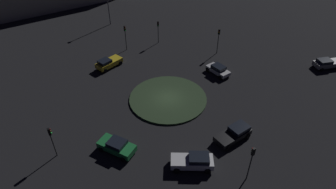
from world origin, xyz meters
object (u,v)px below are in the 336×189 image
car_silver (218,70)px  car_green (117,146)px  car_grey (327,63)px  traffic_light_west (252,158)px  car_white (193,161)px  traffic_light_southeast (219,37)px  car_black (234,133)px  traffic_light_east (125,33)px  traffic_light_northwest (51,137)px  traffic_light_east_near (158,28)px  car_yellow (108,63)px

car_silver → car_green: car_green is taller
car_grey → traffic_light_west: traffic_light_west is taller
car_white → traffic_light_southeast: traffic_light_southeast is taller
car_silver → car_white: 18.60m
car_grey → traffic_light_west: 27.56m
car_black → traffic_light_west: bearing=57.4°
car_silver → traffic_light_east: size_ratio=0.94×
car_silver → car_white: bearing=-52.8°
traffic_light_east → traffic_light_west: size_ratio=0.99×
traffic_light_northwest → traffic_light_east_near: 28.74m
traffic_light_northwest → traffic_light_east_near: size_ratio=0.98×
car_white → traffic_light_east: (26.98, 5.31, 2.34)m
traffic_light_northwest → traffic_light_east: (22.89, -9.09, 0.27)m
car_yellow → traffic_light_east_near: bearing=-1.1°
car_silver → traffic_light_southeast: (6.30, -1.84, 2.37)m
traffic_light_east → traffic_light_west: (-29.44, -10.29, 0.02)m
car_green → car_yellow: size_ratio=1.00×
car_white → car_yellow: bearing=-57.3°
traffic_light_east → traffic_light_west: traffic_light_west is taller
car_white → traffic_light_east: traffic_light_east is taller
traffic_light_west → car_grey: bearing=-70.5°
car_yellow → traffic_light_southeast: 18.67m
car_black → car_grey: (12.35, -20.09, -0.01)m
car_grey → car_white: (-15.48, 25.75, 0.05)m
car_green → traffic_light_southeast: (19.43, -17.81, 2.37)m
car_silver → car_black: size_ratio=0.86×
traffic_light_northwest → traffic_light_southeast: size_ratio=0.92×
car_green → car_grey: (11.88, -33.59, 0.01)m
car_silver → car_yellow: car_yellow is taller
car_black → traffic_light_northwest: (0.95, 20.06, 2.11)m
traffic_light_southeast → traffic_light_east: 15.79m
car_black → traffic_light_northwest: bearing=-28.3°
car_white → traffic_light_east_near: (28.61, -0.59, 2.13)m
car_white → traffic_light_northwest: (4.08, 14.40, 2.08)m
car_yellow → traffic_light_northwest: size_ratio=1.10×
traffic_light_northwest → traffic_light_east: size_ratio=0.91×
traffic_light_east → car_silver: bearing=35.4°
car_grey → traffic_light_northwest: bearing=-166.7°
car_grey → car_green: bearing=-163.0°
car_green → traffic_light_east_near: (25.01, -8.43, 2.19)m
car_silver → traffic_light_southeast: 6.98m
car_white → traffic_light_northwest: traffic_light_northwest is taller
car_black → traffic_light_east_near: size_ratio=1.17×
car_grey → car_yellow: size_ratio=0.97×
traffic_light_northwest → traffic_light_east_near: (24.52, -14.99, 0.05)m
car_black → traffic_light_northwest: traffic_light_northwest is taller
car_white → traffic_light_northwest: 15.11m
traffic_light_northwest → car_green: bearing=-33.6°
traffic_light_east_near → traffic_light_southeast: bearing=63.3°
car_silver → traffic_light_southeast: traffic_light_southeast is taller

